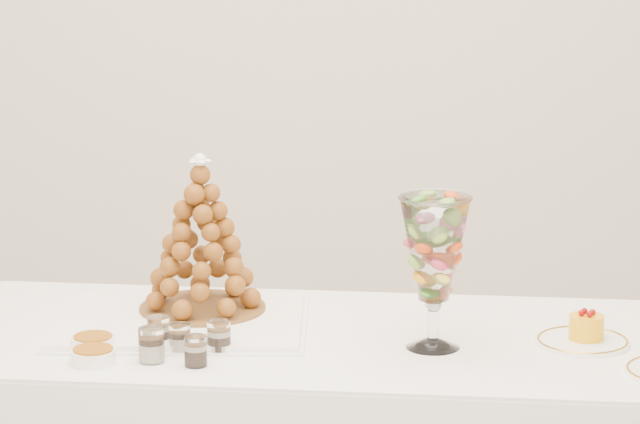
{
  "coord_description": "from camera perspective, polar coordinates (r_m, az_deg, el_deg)",
  "views": [
    {
      "loc": [
        0.24,
        -3.21,
        1.8
      ],
      "look_at": [
        0.07,
        0.22,
        1.0
      ],
      "focal_mm": 85.0,
      "sensor_mm": 36.0,
      "label": 1
    }
  ],
  "objects": [
    {
      "name": "verrine_d",
      "position": [
        3.37,
        -6.36,
        -5.0
      ],
      "size": [
        0.07,
        0.07,
        0.08
      ],
      "primitive_type": "cylinder",
      "rotation": [
        0.0,
        0.0,
        0.34
      ],
      "color": "white",
      "rests_on": "buffet_table"
    },
    {
      "name": "ramekin_back",
      "position": [
        3.48,
        -8.54,
        -4.92
      ],
      "size": [
        0.1,
        0.1,
        0.03
      ],
      "primitive_type": "cylinder",
      "color": "white",
      "rests_on": "buffet_table"
    },
    {
      "name": "verrine_a",
      "position": [
        3.48,
        -6.11,
        -4.5
      ],
      "size": [
        0.07,
        0.07,
        0.07
      ],
      "primitive_type": "cylinder",
      "rotation": [
        0.0,
        0.0,
        0.34
      ],
      "color": "white",
      "rests_on": "buffet_table"
    },
    {
      "name": "verrine_b",
      "position": [
        3.43,
        -5.3,
        -4.76
      ],
      "size": [
        0.06,
        0.06,
        0.07
      ],
      "primitive_type": "cylinder",
      "rotation": [
        0.0,
        0.0,
        0.15
      ],
      "color": "white",
      "rests_on": "buffet_table"
    },
    {
      "name": "mousse_cake",
      "position": [
        3.53,
        10.0,
        -4.28
      ],
      "size": [
        0.08,
        0.08,
        0.07
      ],
      "color": "#F4A60B",
      "rests_on": "cake_plate"
    },
    {
      "name": "ramekin_front",
      "position": [
        3.39,
        -8.53,
        -5.4
      ],
      "size": [
        0.1,
        0.1,
        0.03
      ],
      "primitive_type": "cylinder",
      "color": "white",
      "rests_on": "buffet_table"
    },
    {
      "name": "cake_plate",
      "position": [
        3.53,
        9.85,
        -4.84
      ],
      "size": [
        0.21,
        0.21,
        0.01
      ],
      "primitive_type": "cylinder",
      "color": "white",
      "rests_on": "buffet_table"
    },
    {
      "name": "lace_tray",
      "position": [
        3.63,
        -5.29,
        -4.14
      ],
      "size": [
        0.59,
        0.45,
        0.02
      ],
      "primitive_type": "cube",
      "rotation": [
        0.0,
        0.0,
        0.03
      ],
      "color": "white",
      "rests_on": "buffet_table"
    },
    {
      "name": "croquembouche",
      "position": [
        3.64,
        -4.5,
        -0.85
      ],
      "size": [
        0.31,
        0.31,
        0.38
      ],
      "rotation": [
        0.0,
        0.0,
        0.15
      ],
      "color": "brown",
      "rests_on": "lace_tray"
    },
    {
      "name": "macaron_vase",
      "position": [
        3.41,
        4.33,
        -1.46
      ],
      "size": [
        0.16,
        0.16,
        0.35
      ],
      "color": "white",
      "rests_on": "buffet_table"
    },
    {
      "name": "verrine_e",
      "position": [
        3.34,
        -4.71,
        -5.24
      ],
      "size": [
        0.06,
        0.06,
        0.07
      ],
      "primitive_type": "cylinder",
      "rotation": [
        0.0,
        0.0,
        0.2
      ],
      "color": "white",
      "rests_on": "buffet_table"
    },
    {
      "name": "verrine_c",
      "position": [
        3.42,
        -3.83,
        -4.71
      ],
      "size": [
        0.06,
        0.06,
        0.07
      ],
      "primitive_type": "cylinder",
      "rotation": [
        0.0,
        0.0,
        0.2
      ],
      "color": "white",
      "rests_on": "buffet_table"
    }
  ]
}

